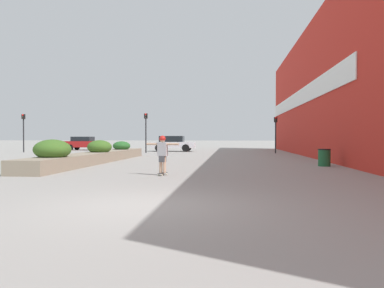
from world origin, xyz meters
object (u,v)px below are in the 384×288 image
Objects in this scene: traffic_light_right at (276,128)px; car_center_left at (383,143)px; skateboard at (163,174)px; car_leftmost at (84,143)px; trash_bin at (324,158)px; skateboarder at (163,150)px; car_center_right at (173,143)px; traffic_light_far_left at (23,126)px; traffic_light_left at (146,126)px.

car_center_left is at bearing 29.82° from traffic_light_right.
skateboard is 0.15× the size of car_leftmost.
traffic_light_right is at bearing 92.47° from trash_bin.
skateboarder is at bearing -71.96° from skateboard.
trash_bin is 14.64m from traffic_light_right.
car_center_right is (10.32, -2.92, 0.04)m from car_leftmost.
skateboard is at bearing -108.00° from traffic_light_right.
skateboarder is 8.67m from trash_bin.
traffic_light_far_left reaches higher than car_leftmost.
trash_bin is 0.24× the size of traffic_light_left.
traffic_light_left is at bearing 119.22° from skateboard.
car_center_right is 10.21m from traffic_light_right.
traffic_light_far_left is at bearing -26.15° from car_leftmost.
car_center_left is at bearing 16.94° from traffic_light_left.
traffic_light_far_left is (-23.06, -0.26, 0.23)m from traffic_light_right.
car_center_left is 21.29m from car_center_right.
trash_bin is at bearing 29.75° from car_center_right.
skateboard is 25.67m from traffic_light_far_left.
traffic_light_far_left is (-11.62, 0.15, 0.01)m from traffic_light_left.
skateboarder is at bearing -75.24° from traffic_light_left.
car_leftmost is at bearing 134.67° from trash_bin.
traffic_light_left is 11.62m from traffic_light_far_left.
car_center_left is 1.30× the size of traffic_light_far_left.
car_center_right is (-3.19, 22.92, 0.74)m from skateboard.
car_leftmost reaches higher than trash_bin.
trash_bin is 27.72m from traffic_light_far_left.
traffic_light_far_left reaches higher than trash_bin.
traffic_light_far_left reaches higher than skateboarder.
car_center_right is (-21.04, -3.27, 0.03)m from car_center_left.
traffic_light_far_left is (-13.50, -3.56, 1.60)m from car_center_right.
skateboarder is at bearing 7.91° from car_center_right.
trash_bin is at bearing -31.05° from traffic_light_far_left.
traffic_light_left is at bearing 51.88° from car_leftmost.
traffic_light_far_left is at bearing 148.95° from trash_bin.
car_leftmost is at bearing 132.06° from skateboarder.
car_center_left is 24.01m from traffic_light_left.
traffic_light_left is (8.44, -6.63, 1.63)m from car_leftmost.
trash_bin is 0.22× the size of car_leftmost.
traffic_light_right reaches higher than skateboard.
traffic_light_far_left reaches higher than car_center_right.
skateboarder is 31.70m from car_center_left.
car_center_right is at bearing 160.94° from traffic_light_right.
car_center_right is at bearing 63.15° from traffic_light_left.
traffic_light_left is (-12.06, 14.12, 1.98)m from trash_bin.
skateboard is 31.71m from car_center_left.
traffic_light_left is at bearing 130.52° from trash_bin.
car_center_left reaches higher than skateboarder.
car_leftmost is 10.85m from traffic_light_left.
skateboarder is at bearing -34.28° from car_center_left.
traffic_light_far_left reaches higher than traffic_light_right.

